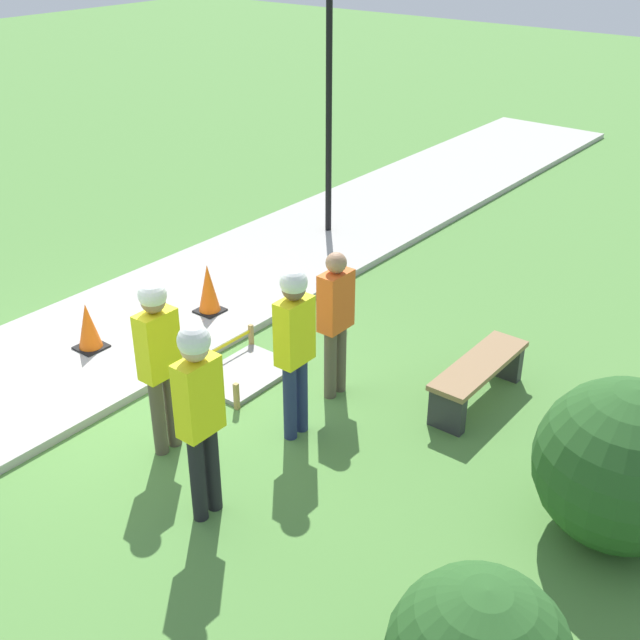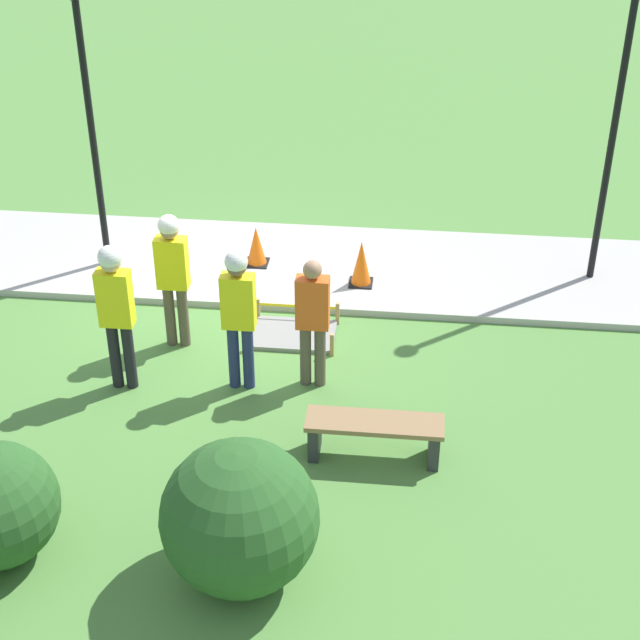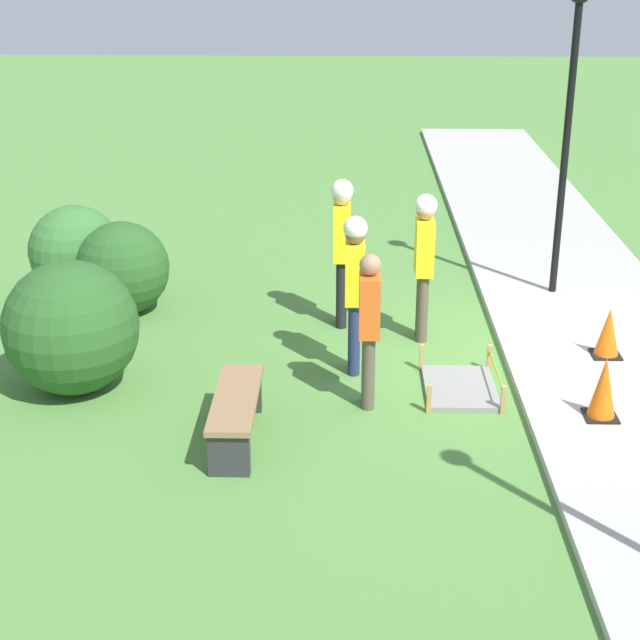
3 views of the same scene
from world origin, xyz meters
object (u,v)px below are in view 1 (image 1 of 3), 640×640
worker_supervisor (158,351)px  worker_assistant (295,338)px  traffic_cone_near_patch (208,289)px  park_bench (479,375)px  bystander_in_orange_shirt (336,316)px  traffic_cone_far_patch (88,327)px  worker_trainee (199,404)px  lamppost_far (329,56)px

worker_supervisor → worker_assistant: 1.33m
traffic_cone_near_patch → park_bench: bearing=96.3°
traffic_cone_near_patch → bystander_in_orange_shirt: bearing=80.1°
park_bench → worker_supervisor: bearing=-37.2°
traffic_cone_near_patch → traffic_cone_far_patch: traffic_cone_near_patch is taller
worker_assistant → worker_trainee: (1.45, 0.15, 0.05)m
traffic_cone_far_patch → worker_assistant: 3.13m
traffic_cone_near_patch → lamppost_far: lamppost_far is taller
traffic_cone_far_patch → lamppost_far: lamppost_far is taller
worker_supervisor → park_bench: bearing=142.8°
worker_assistant → lamppost_far: lamppost_far is taller
traffic_cone_far_patch → worker_supervisor: bearing=72.0°
traffic_cone_near_patch → lamppost_far: (-3.34, -0.58, 2.46)m
traffic_cone_far_patch → worker_trainee: bearing=70.2°
park_bench → worker_trainee: 3.44m
traffic_cone_near_patch → park_bench: 3.80m
bystander_in_orange_shirt → lamppost_far: bearing=-141.4°
worker_supervisor → worker_trainee: 1.11m
worker_trainee → worker_assistant: bearing=-174.0°
traffic_cone_far_patch → park_bench: traffic_cone_far_patch is taller
park_bench → worker_assistant: (1.71, -1.20, 0.80)m
park_bench → worker_assistant: 2.24m
traffic_cone_far_patch → lamppost_far: size_ratio=0.14×
worker_supervisor → worker_trainee: worker_trainee is taller
traffic_cone_near_patch → lamppost_far: 4.19m
worker_supervisor → worker_trainee: (0.44, 1.02, 0.05)m
worker_trainee → traffic_cone_far_patch: bearing=-109.8°
traffic_cone_near_patch → worker_assistant: size_ratio=0.36×
park_bench → bystander_in_orange_shirt: size_ratio=0.89×
traffic_cone_far_patch → traffic_cone_near_patch: bearing=164.5°
traffic_cone_near_patch → bystander_in_orange_shirt: size_ratio=0.39×
worker_assistant → park_bench: bearing=145.0°
traffic_cone_far_patch → worker_assistant: bearing=95.8°
worker_supervisor → lamppost_far: 6.34m
traffic_cone_near_patch → worker_assistant: 2.97m
park_bench → bystander_in_orange_shirt: bystander_in_orange_shirt is taller
worker_assistant → traffic_cone_near_patch: bearing=-116.7°
bystander_in_orange_shirt → park_bench: bearing=122.0°
bystander_in_orange_shirt → lamppost_far: lamppost_far is taller
traffic_cone_near_patch → bystander_in_orange_shirt: (0.42, 2.43, 0.55)m
traffic_cone_far_patch → bystander_in_orange_shirt: (-1.18, 2.87, 0.58)m
park_bench → worker_supervisor: 3.51m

